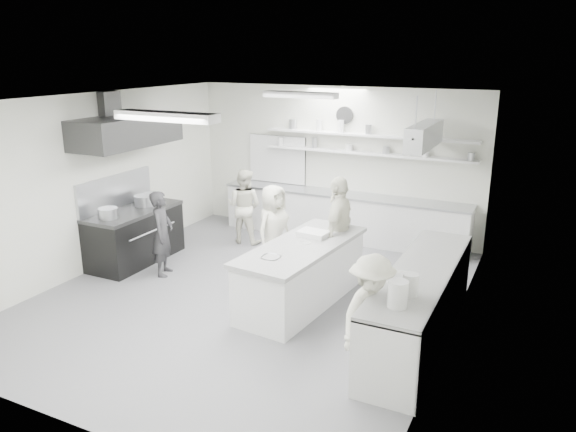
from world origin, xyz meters
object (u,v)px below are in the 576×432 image
at_px(back_counter, 342,217).
at_px(cook_stove, 162,233).
at_px(right_counter, 420,306).
at_px(cook_back, 244,206).
at_px(stove, 135,237).
at_px(prep_island, 302,275).

bearing_deg(back_counter, cook_stove, -123.62).
distance_m(right_counter, cook_back, 4.66).
xyz_separation_m(stove, cook_stove, (0.85, -0.28, 0.27)).
xyz_separation_m(prep_island, cook_stove, (-2.56, -0.01, 0.28)).
bearing_deg(prep_island, right_counter, -4.31).
xyz_separation_m(back_counter, cook_back, (-1.66, -1.05, 0.28)).
distance_m(cook_stove, cook_back, 2.07).
relative_size(stove, back_counter, 0.36).
bearing_deg(cook_stove, stove, 50.83).
height_order(right_counter, prep_island, right_counter).
bearing_deg(right_counter, cook_stove, 175.86).
relative_size(right_counter, prep_island, 1.38).
bearing_deg(cook_stove, cook_back, -31.68).
distance_m(stove, cook_stove, 0.94).
distance_m(stove, cook_back, 2.17).
bearing_deg(back_counter, cook_back, -147.79).
bearing_deg(stove, back_counter, 43.99).
height_order(back_counter, cook_stove, cook_stove).
height_order(right_counter, cook_stove, cook_stove).
bearing_deg(back_counter, right_counter, -55.35).
distance_m(back_counter, prep_island, 3.12).
xyz_separation_m(cook_stove, cook_back, (0.39, 2.04, 0.01)).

